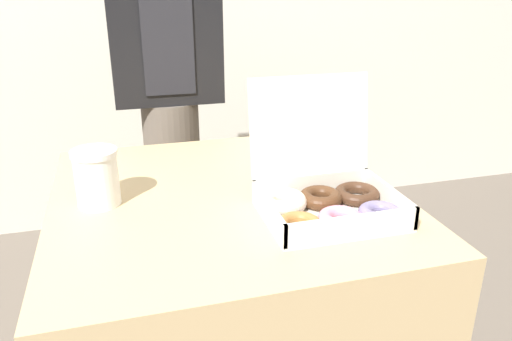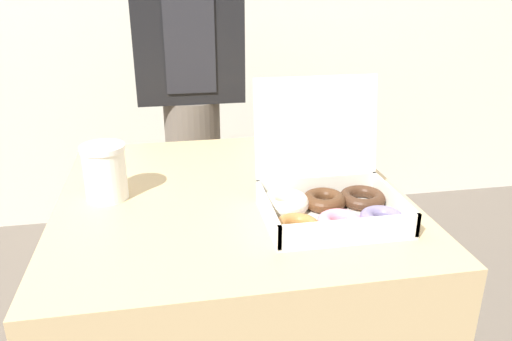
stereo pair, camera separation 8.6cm
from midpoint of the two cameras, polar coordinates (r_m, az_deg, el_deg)
table at (r=1.38m, az=-0.67°, el=-16.84°), size 0.80×0.82×0.75m
donut_box at (r=1.08m, az=10.42°, el=-3.21°), size 0.30×0.27×0.28m
coffee_cup at (r=1.17m, az=-14.89°, el=-0.20°), size 0.10×0.10×0.13m
person_customer at (r=1.80m, az=-6.22°, el=11.28°), size 0.37×0.23×1.59m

